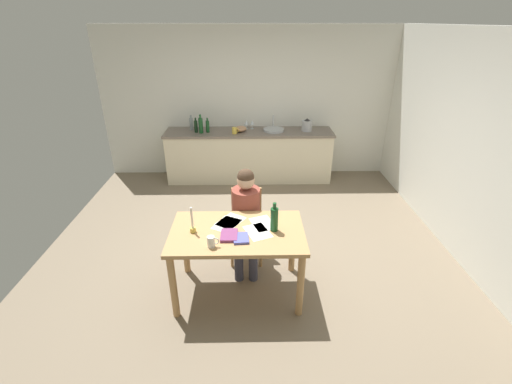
% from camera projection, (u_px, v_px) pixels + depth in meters
% --- Properties ---
extents(ground_plane, '(5.20, 5.20, 0.04)m').
position_uv_depth(ground_plane, '(249.00, 250.00, 4.54)').
color(ground_plane, '#7A6B56').
extents(wall_back, '(5.20, 0.12, 2.60)m').
position_uv_depth(wall_back, '(249.00, 104.00, 6.29)').
color(wall_back, silver).
rests_on(wall_back, ground).
extents(wall_right, '(0.12, 5.20, 2.60)m').
position_uv_depth(wall_right, '(477.00, 152.00, 3.99)').
color(wall_right, silver).
rests_on(wall_right, ground).
extents(kitchen_counter, '(2.93, 0.64, 0.90)m').
position_uv_depth(kitchen_counter, '(249.00, 155.00, 6.34)').
color(kitchen_counter, beige).
rests_on(kitchen_counter, ground).
extents(dining_table, '(1.34, 0.81, 0.76)m').
position_uv_depth(dining_table, '(237.00, 241.00, 3.54)').
color(dining_table, tan).
rests_on(dining_table, ground).
extents(chair_at_table, '(0.40, 0.40, 0.87)m').
position_uv_depth(chair_at_table, '(246.00, 221.00, 4.19)').
color(chair_at_table, tan).
rests_on(chair_at_table, ground).
extents(person_seated, '(0.32, 0.59, 1.19)m').
position_uv_depth(person_seated, '(246.00, 213.00, 3.98)').
color(person_seated, brown).
rests_on(person_seated, ground).
extents(coffee_mug, '(0.11, 0.07, 0.11)m').
position_uv_depth(coffee_mug, '(211.00, 242.00, 3.23)').
color(coffee_mug, white).
rests_on(coffee_mug, dining_table).
extents(candlestick, '(0.06, 0.06, 0.28)m').
position_uv_depth(candlestick, '(193.00, 225.00, 3.44)').
color(candlestick, gold).
rests_on(candlestick, dining_table).
extents(book_magazine, '(0.16, 0.19, 0.02)m').
position_uv_depth(book_magazine, '(241.00, 238.00, 3.35)').
color(book_magazine, '#5258B7').
rests_on(book_magazine, dining_table).
extents(book_cookery, '(0.16, 0.22, 0.03)m').
position_uv_depth(book_cookery, '(229.00, 235.00, 3.40)').
color(book_cookery, '#793666').
rests_on(book_cookery, dining_table).
extents(paper_letter, '(0.32, 0.36, 0.00)m').
position_uv_depth(paper_letter, '(227.00, 224.00, 3.61)').
color(paper_letter, white).
rests_on(paper_letter, dining_table).
extents(paper_bill, '(0.30, 0.35, 0.00)m').
position_uv_depth(paper_bill, '(263.00, 223.00, 3.62)').
color(paper_bill, white).
rests_on(paper_bill, dining_table).
extents(paper_envelope, '(0.31, 0.35, 0.00)m').
position_uv_depth(paper_envelope, '(258.00, 232.00, 3.48)').
color(paper_envelope, white).
rests_on(paper_envelope, dining_table).
extents(paper_receipt, '(0.34, 0.36, 0.00)m').
position_uv_depth(paper_receipt, '(231.00, 221.00, 3.66)').
color(paper_receipt, white).
rests_on(paper_receipt, dining_table).
extents(wine_bottle_on_table, '(0.08, 0.08, 0.31)m').
position_uv_depth(wine_bottle_on_table, '(274.00, 219.00, 3.45)').
color(wine_bottle_on_table, '#194C23').
rests_on(wine_bottle_on_table, dining_table).
extents(sink_unit, '(0.36, 0.36, 0.24)m').
position_uv_depth(sink_unit, '(274.00, 130.00, 6.14)').
color(sink_unit, '#B2B7BC').
rests_on(sink_unit, kitchen_counter).
extents(bottle_oil, '(0.06, 0.06, 0.26)m').
position_uv_depth(bottle_oil, '(191.00, 124.00, 6.16)').
color(bottle_oil, '#8C999E').
rests_on(bottle_oil, kitchen_counter).
extents(bottle_vinegar, '(0.06, 0.06, 0.25)m').
position_uv_depth(bottle_vinegar, '(196.00, 126.00, 6.03)').
color(bottle_vinegar, black).
rests_on(bottle_vinegar, kitchen_counter).
extents(bottle_wine_red, '(0.08, 0.08, 0.32)m').
position_uv_depth(bottle_wine_red, '(201.00, 125.00, 5.98)').
color(bottle_wine_red, '#194C23').
rests_on(bottle_wine_red, kitchen_counter).
extents(bottle_sauce, '(0.06, 0.06, 0.25)m').
position_uv_depth(bottle_sauce, '(208.00, 126.00, 6.03)').
color(bottle_sauce, '#194C23').
rests_on(bottle_sauce, kitchen_counter).
extents(mixing_bowl, '(0.21, 0.21, 0.09)m').
position_uv_depth(mixing_bowl, '(241.00, 129.00, 6.10)').
color(mixing_bowl, tan).
rests_on(mixing_bowl, kitchen_counter).
extents(stovetop_kettle, '(0.18, 0.18, 0.22)m').
position_uv_depth(stovetop_kettle, '(307.00, 125.00, 6.11)').
color(stovetop_kettle, '#B7BABF').
rests_on(stovetop_kettle, kitchen_counter).
extents(wine_glass_near_sink, '(0.07, 0.07, 0.15)m').
position_uv_depth(wine_glass_near_sink, '(252.00, 123.00, 6.23)').
color(wine_glass_near_sink, silver).
rests_on(wine_glass_near_sink, kitchen_counter).
extents(wine_glass_by_kettle, '(0.07, 0.07, 0.15)m').
position_uv_depth(wine_glass_by_kettle, '(246.00, 123.00, 6.23)').
color(wine_glass_by_kettle, silver).
rests_on(wine_glass_by_kettle, kitchen_counter).
extents(teacup_on_counter, '(0.12, 0.08, 0.11)m').
position_uv_depth(teacup_on_counter, '(235.00, 131.00, 5.98)').
color(teacup_on_counter, '#F2CC4C').
rests_on(teacup_on_counter, kitchen_counter).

